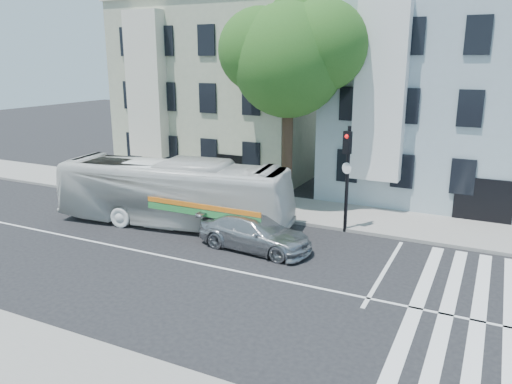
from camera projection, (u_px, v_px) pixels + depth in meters
The scene contains 10 objects.
ground at pixel (200, 264), 19.08m from camera, with size 120.00×120.00×0.00m, color black.
sidewalk_far at pixel (282, 208), 25.99m from camera, with size 80.00×4.00×0.15m, color gray.
sidewalk_near at pixel (22, 378), 12.13m from camera, with size 80.00×4.00×0.15m, color gray.
building_left at pixel (229, 91), 33.65m from camera, with size 12.00×10.00×11.00m, color #9B9F86.
building_right at pixel (450, 98), 27.67m from camera, with size 12.00×10.00×11.00m, color #A0B4BE.
street_tree at pixel (292, 54), 24.60m from camera, with size 7.30×5.90×11.10m.
bus at pixel (173, 193), 23.23m from camera, with size 11.19×2.62×3.12m, color silver.
sedan at pixel (255, 232), 20.42m from camera, with size 4.85×1.97×1.41m, color #A9ABB0.
hedge at pixel (212, 199), 26.05m from camera, with size 8.50×0.84×0.70m, color #216420, non-canonical shape.
traffic_signal at pixel (347, 165), 21.76m from camera, with size 0.48×0.55×4.79m.
Camera 1 is at (9.77, -14.95, 7.57)m, focal length 35.00 mm.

